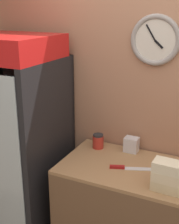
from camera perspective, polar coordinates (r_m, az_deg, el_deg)
beverage_cooler at (r=2.77m, az=-12.91°, el=-3.75°), size 0.77×0.72×1.86m
sandwich_stack_bottom at (r=2.11m, az=14.42°, el=-12.95°), size 0.23×0.13×0.07m
sandwich_stack_middle at (r=2.08m, az=14.57°, el=-11.38°), size 0.23×0.12×0.07m
sandwich_stack_top at (r=2.05m, az=14.73°, el=-9.77°), size 0.23×0.13×0.07m
chefs_knife at (r=2.32m, az=6.90°, el=-10.09°), size 0.34×0.16×0.02m
condiment_jar at (r=2.60m, az=1.58°, el=-5.36°), size 0.09×0.09×0.12m
napkin_dispenser at (r=2.56m, az=7.66°, el=-5.92°), size 0.11×0.09×0.12m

